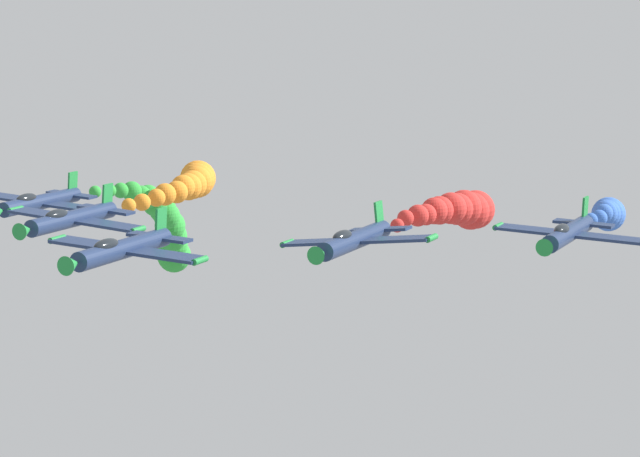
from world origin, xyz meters
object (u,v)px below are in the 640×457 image
at_px(airplane_left_inner, 354,240).
at_px(airplane_left_outer, 568,233).
at_px(airplane_lead, 122,249).
at_px(airplane_right_outer, 39,202).
at_px(airplane_right_inner, 71,219).

relative_size(airplane_left_inner, airplane_left_outer, 1.00).
bearing_deg(airplane_lead, airplane_left_inner, -137.02).
relative_size(airplane_lead, airplane_right_outer, 1.00).
height_order(airplane_right_inner, airplane_left_outer, airplane_right_inner).
distance_m(airplane_lead, airplane_left_inner, 13.73).
xyz_separation_m(airplane_left_inner, airplane_right_outer, (28.47, -9.51, -0.55)).
relative_size(airplane_lead, airplane_right_inner, 1.00).
distance_m(airplane_lead, airplane_right_outer, 26.38).
bearing_deg(airplane_lead, airplane_right_outer, -45.67).
bearing_deg(airplane_right_outer, airplane_lead, 134.33).
xyz_separation_m(airplane_right_inner, airplane_right_outer, (9.30, -10.05, -0.73)).
distance_m(airplane_lead, airplane_left_outer, 27.71).
xyz_separation_m(airplane_right_inner, airplane_left_outer, (-29.54, -9.91, -0.49)).
xyz_separation_m(airplane_left_outer, airplane_right_outer, (38.84, -0.13, -0.24)).
bearing_deg(airplane_right_inner, airplane_right_outer, -47.20).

